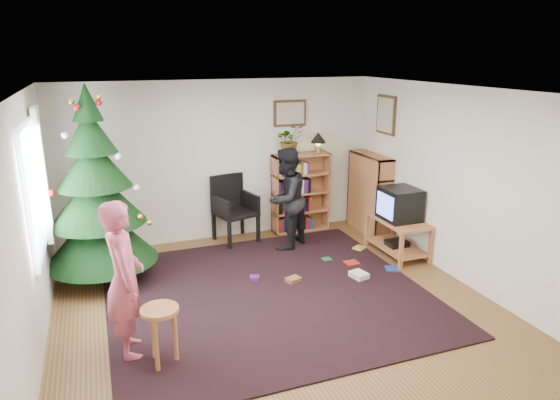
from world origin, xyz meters
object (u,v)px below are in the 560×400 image
object	(u,v)px
tv_stand	(398,233)
armchair	(233,205)
bookshelf_back	(301,192)
bookshelf_right	(369,193)
picture_right	(386,115)
christmas_tree	(97,203)
picture_back	(290,113)
crt_tv	(400,204)
person_standing	(124,279)
person_by_chair	(286,199)
potted_plant	(290,140)
table_lamp	(318,139)
stool	(160,321)

from	to	relation	value
tv_stand	armchair	world-z (taller)	armchair
bookshelf_back	bookshelf_right	xyz separation A→B (m)	(1.04, -0.44, 0.00)
bookshelf_back	picture_right	bearing A→B (deg)	-26.60
christmas_tree	armchair	distance (m)	2.23
picture_back	crt_tv	world-z (taller)	picture_back
person_standing	person_by_chair	size ratio (longest dim) A/B	1.02
tv_stand	bookshelf_right	bearing A→B (deg)	83.49
person_by_chair	picture_right	bearing A→B (deg)	145.13
christmas_tree	armchair	world-z (taller)	christmas_tree
bookshelf_right	potted_plant	world-z (taller)	potted_plant
christmas_tree	tv_stand	bearing A→B (deg)	-8.55
bookshelf_back	bookshelf_right	world-z (taller)	same
picture_back	picture_right	bearing A→B (deg)	-28.69
tv_stand	picture_right	bearing A→B (deg)	74.28
christmas_tree	crt_tv	xyz separation A→B (m)	(4.09, -0.62, -0.28)
picture_back	bookshelf_right	bearing A→B (deg)	-25.96
person_by_chair	bookshelf_right	bearing A→B (deg)	150.63
christmas_tree	crt_tv	size ratio (longest dim) A/B	4.78
crt_tv	potted_plant	bearing A→B (deg)	126.83
christmas_tree	bookshelf_back	world-z (taller)	christmas_tree
picture_back	table_lamp	bearing A→B (deg)	-16.82
picture_right	tv_stand	distance (m)	1.87
potted_plant	bookshelf_right	bearing A→B (deg)	-19.66
crt_tv	person_by_chair	size ratio (longest dim) A/B	0.34
bookshelf_back	armchair	world-z (taller)	bookshelf_back
armchair	bookshelf_right	bearing A→B (deg)	-24.62
crt_tv	tv_stand	bearing A→B (deg)	-0.00
picture_back	potted_plant	size ratio (longest dim) A/B	1.12
crt_tv	stool	world-z (taller)	crt_tv
tv_stand	stool	world-z (taller)	stool
christmas_tree	crt_tv	distance (m)	4.14
crt_tv	potted_plant	distance (m)	2.02
bookshelf_right	bookshelf_back	bearing A→B (deg)	66.93
christmas_tree	armchair	size ratio (longest dim) A/B	2.44
picture_back	potted_plant	world-z (taller)	picture_back
crt_tv	picture_back	bearing A→B (deg)	123.20
person_standing	potted_plant	xyz separation A→B (m)	(2.78, 2.72, 0.75)
bookshelf_right	person_standing	xyz separation A→B (m)	(-4.03, -2.27, 0.13)
crt_tv	armchair	xyz separation A→B (m)	(-2.09, 1.47, -0.22)
armchair	crt_tv	bearing A→B (deg)	-49.07
picture_right	tv_stand	world-z (taller)	picture_right
christmas_tree	tv_stand	world-z (taller)	christmas_tree
crt_tv	christmas_tree	bearing A→B (deg)	171.44
armchair	bookshelf_back	bearing A→B (deg)	-12.61
crt_tv	person_standing	size ratio (longest dim) A/B	0.34
bookshelf_back	stool	distance (m)	4.08
person_standing	person_by_chair	distance (m)	3.21
table_lamp	picture_right	bearing A→B (deg)	-33.89
christmas_tree	person_standing	bearing A→B (deg)	-84.31
table_lamp	crt_tv	bearing A→B (deg)	-67.48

